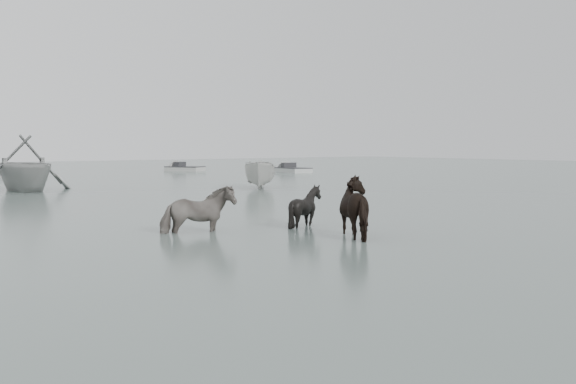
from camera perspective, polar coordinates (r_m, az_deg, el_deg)
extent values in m
plane|color=#4A5852|center=(15.61, 0.27, -3.84)|extent=(140.00, 140.00, 0.00)
imported|color=black|center=(16.08, -8.06, -0.87)|extent=(1.97, 1.24, 1.54)
imported|color=black|center=(15.40, 6.67, -0.89)|extent=(1.42, 1.65, 1.65)
imported|color=black|center=(17.23, 1.55, -0.81)|extent=(1.54, 1.46, 1.35)
imported|color=#9B9E9B|center=(32.48, -22.41, 2.52)|extent=(4.85, 5.52, 2.76)
imported|color=#B8B7B2|center=(31.89, -2.46, 1.71)|extent=(3.62, 4.08, 1.54)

